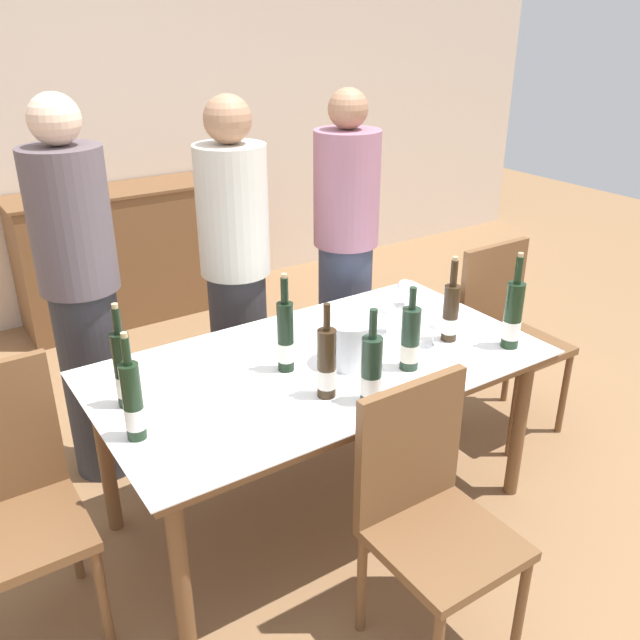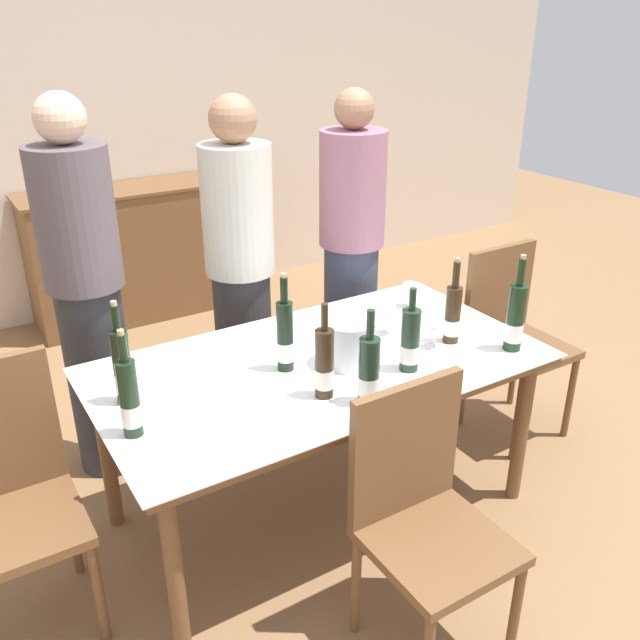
{
  "view_description": "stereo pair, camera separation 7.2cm",
  "coord_description": "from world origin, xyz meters",
  "px_view_note": "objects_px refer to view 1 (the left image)",
  "views": [
    {
      "loc": [
        -1.3,
        -1.96,
        1.98
      ],
      "look_at": [
        0.0,
        0.0,
        0.91
      ],
      "focal_mm": 38.0,
      "sensor_mm": 36.0,
      "label": 1
    },
    {
      "loc": [
        -1.24,
        -2.0,
        1.98
      ],
      "look_at": [
        0.0,
        0.0,
        0.91
      ],
      "focal_mm": 38.0,
      "sensor_mm": 36.0,
      "label": 2
    }
  ],
  "objects_px": {
    "wine_bottle_6": "(327,365)",
    "person_host": "(83,299)",
    "dining_table": "(320,376)",
    "person_guest_left": "(236,275)",
    "wine_bottle_1": "(410,340)",
    "wine_glass_2": "(387,312)",
    "sideboard_cabinet": "(137,252)",
    "wine_bottle_5": "(124,371)",
    "wine_bottle_0": "(451,313)",
    "wine_bottle_7": "(513,316)",
    "wine_glass_1": "(405,288)",
    "wine_bottle_4": "(133,403)",
    "wine_bottle_3": "(371,371)",
    "chair_left_end": "(7,493)",
    "person_guest_right": "(346,256)",
    "chair_right_end": "(505,326)",
    "ice_bucket": "(350,341)",
    "chair_near_front": "(428,505)",
    "wine_bottle_2": "(286,337)",
    "wine_glass_0": "(434,326)"
  },
  "relations": [
    {
      "from": "wine_glass_2",
      "to": "chair_right_end",
      "type": "height_order",
      "value": "chair_right_end"
    },
    {
      "from": "sideboard_cabinet",
      "to": "chair_left_end",
      "type": "xyz_separation_m",
      "value": [
        -1.28,
        -2.36,
        0.09
      ]
    },
    {
      "from": "ice_bucket",
      "to": "person_host",
      "type": "distance_m",
      "value": 1.18
    },
    {
      "from": "wine_glass_1",
      "to": "wine_glass_2",
      "type": "relative_size",
      "value": 0.92
    },
    {
      "from": "chair_near_front",
      "to": "person_guest_left",
      "type": "relative_size",
      "value": 0.56
    },
    {
      "from": "wine_glass_0",
      "to": "person_host",
      "type": "xyz_separation_m",
      "value": [
        -1.14,
        0.96,
        0.05
      ]
    },
    {
      "from": "wine_bottle_1",
      "to": "chair_near_front",
      "type": "height_order",
      "value": "wine_bottle_1"
    },
    {
      "from": "wine_bottle_6",
      "to": "wine_glass_2",
      "type": "distance_m",
      "value": 0.58
    },
    {
      "from": "wine_bottle_5",
      "to": "person_guest_left",
      "type": "relative_size",
      "value": 0.23
    },
    {
      "from": "chair_left_end",
      "to": "person_guest_right",
      "type": "height_order",
      "value": "person_guest_right"
    },
    {
      "from": "wine_bottle_5",
      "to": "chair_near_front",
      "type": "bearing_deg",
      "value": -49.51
    },
    {
      "from": "person_guest_left",
      "to": "wine_bottle_5",
      "type": "bearing_deg",
      "value": -138.91
    },
    {
      "from": "wine_glass_1",
      "to": "person_host",
      "type": "height_order",
      "value": "person_host"
    },
    {
      "from": "chair_left_end",
      "to": "person_host",
      "type": "relative_size",
      "value": 0.57
    },
    {
      "from": "wine_bottle_7",
      "to": "wine_bottle_5",
      "type": "bearing_deg",
      "value": 163.81
    },
    {
      "from": "wine_glass_1",
      "to": "chair_left_end",
      "type": "xyz_separation_m",
      "value": [
        -1.8,
        -0.15,
        -0.27
      ]
    },
    {
      "from": "wine_glass_2",
      "to": "wine_bottle_1",
      "type": "bearing_deg",
      "value": -112.55
    },
    {
      "from": "wine_bottle_0",
      "to": "wine_glass_1",
      "type": "height_order",
      "value": "wine_bottle_0"
    },
    {
      "from": "wine_bottle_5",
      "to": "wine_glass_1",
      "type": "xyz_separation_m",
      "value": [
        1.37,
        0.14,
        -0.05
      ]
    },
    {
      "from": "wine_bottle_7",
      "to": "person_host",
      "type": "bearing_deg",
      "value": 140.73
    },
    {
      "from": "ice_bucket",
      "to": "wine_bottle_7",
      "type": "distance_m",
      "value": 0.68
    },
    {
      "from": "wine_bottle_0",
      "to": "wine_bottle_7",
      "type": "distance_m",
      "value": 0.25
    },
    {
      "from": "wine_bottle_6",
      "to": "person_host",
      "type": "distance_m",
      "value": 1.18
    },
    {
      "from": "wine_bottle_2",
      "to": "wine_bottle_4",
      "type": "bearing_deg",
      "value": -168.94
    },
    {
      "from": "person_host",
      "to": "wine_bottle_3",
      "type": "bearing_deg",
      "value": -60.7
    },
    {
      "from": "wine_bottle_3",
      "to": "wine_glass_1",
      "type": "bearing_deg",
      "value": 42.3
    },
    {
      "from": "wine_bottle_4",
      "to": "chair_right_end",
      "type": "distance_m",
      "value": 1.98
    },
    {
      "from": "dining_table",
      "to": "wine_bottle_7",
      "type": "bearing_deg",
      "value": -23.78
    },
    {
      "from": "wine_bottle_1",
      "to": "wine_bottle_0",
      "type": "bearing_deg",
      "value": 17.91
    },
    {
      "from": "chair_left_end",
      "to": "chair_near_front",
      "type": "xyz_separation_m",
      "value": [
        1.12,
        -0.79,
        -0.02
      ]
    },
    {
      "from": "dining_table",
      "to": "person_guest_left",
      "type": "bearing_deg",
      "value": 87.23
    },
    {
      "from": "wine_bottle_7",
      "to": "person_guest_right",
      "type": "bearing_deg",
      "value": 94.7
    },
    {
      "from": "wine_glass_0",
      "to": "person_host",
      "type": "height_order",
      "value": "person_host"
    },
    {
      "from": "wine_bottle_0",
      "to": "wine_glass_2",
      "type": "bearing_deg",
      "value": 132.36
    },
    {
      "from": "sideboard_cabinet",
      "to": "wine_glass_1",
      "type": "xyz_separation_m",
      "value": [
        0.53,
        -2.21,
        0.36
      ]
    },
    {
      "from": "wine_bottle_1",
      "to": "wine_glass_2",
      "type": "relative_size",
      "value": 2.36
    },
    {
      "from": "chair_left_end",
      "to": "chair_near_front",
      "type": "distance_m",
      "value": 1.38
    },
    {
      "from": "chair_right_end",
      "to": "person_guest_right",
      "type": "bearing_deg",
      "value": 130.07
    },
    {
      "from": "wine_bottle_7",
      "to": "chair_near_front",
      "type": "bearing_deg",
      "value": -153.49
    },
    {
      "from": "wine_glass_2",
      "to": "person_guest_right",
      "type": "relative_size",
      "value": 0.09
    },
    {
      "from": "sideboard_cabinet",
      "to": "person_guest_right",
      "type": "bearing_deg",
      "value": -72.98
    },
    {
      "from": "sideboard_cabinet",
      "to": "wine_glass_2",
      "type": "bearing_deg",
      "value": -83.49
    },
    {
      "from": "wine_bottle_1",
      "to": "wine_glass_1",
      "type": "xyz_separation_m",
      "value": [
        0.38,
        0.48,
        -0.03
      ]
    },
    {
      "from": "wine_bottle_0",
      "to": "wine_bottle_2",
      "type": "bearing_deg",
      "value": 167.6
    },
    {
      "from": "wine_bottle_0",
      "to": "wine_glass_2",
      "type": "distance_m",
      "value": 0.27
    },
    {
      "from": "wine_bottle_4",
      "to": "wine_bottle_2",
      "type": "bearing_deg",
      "value": 11.06
    },
    {
      "from": "wine_bottle_0",
      "to": "wine_bottle_6",
      "type": "bearing_deg",
      "value": -172.24
    },
    {
      "from": "sideboard_cabinet",
      "to": "wine_bottle_5",
      "type": "bearing_deg",
      "value": -109.73
    },
    {
      "from": "wine_bottle_1",
      "to": "wine_bottle_4",
      "type": "distance_m",
      "value": 1.04
    },
    {
      "from": "wine_bottle_4",
      "to": "chair_near_front",
      "type": "xyz_separation_m",
      "value": [
        0.73,
        -0.6,
        -0.33
      ]
    }
  ]
}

